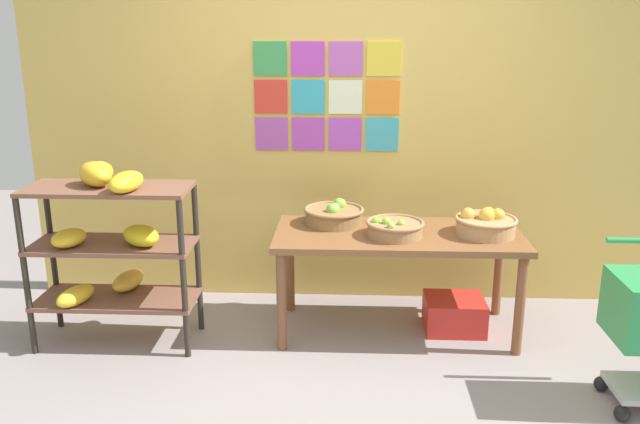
% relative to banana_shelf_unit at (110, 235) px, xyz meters
% --- Properties ---
extents(back_wall_with_art, '(4.42, 0.07, 2.80)m').
position_rel_banana_shelf_unit_xyz_m(back_wall_with_art, '(1.40, 0.82, 0.70)').
color(back_wall_with_art, '#D8B656').
rests_on(back_wall_with_art, ground).
extents(banana_shelf_unit, '(0.96, 0.55, 1.13)m').
position_rel_banana_shelf_unit_xyz_m(banana_shelf_unit, '(0.00, 0.00, 0.00)').
color(banana_shelf_unit, '#29241D').
rests_on(banana_shelf_unit, ground).
extents(display_table, '(1.53, 0.69, 0.66)m').
position_rel_banana_shelf_unit_xyz_m(display_table, '(1.73, 0.23, -0.11)').
color(display_table, brown).
rests_on(display_table, ground).
extents(fruit_basket_back_right, '(0.38, 0.38, 0.17)m').
position_rel_banana_shelf_unit_xyz_m(fruit_basket_back_right, '(2.25, 0.21, 0.04)').
color(fruit_basket_back_right, tan).
rests_on(fruit_basket_back_right, display_table).
extents(fruit_basket_back_left, '(0.35, 0.35, 0.12)m').
position_rel_banana_shelf_unit_xyz_m(fruit_basket_back_left, '(1.70, 0.15, 0.02)').
color(fruit_basket_back_left, '#9B754C').
rests_on(fruit_basket_back_left, display_table).
extents(fruit_basket_centre, '(0.39, 0.39, 0.15)m').
position_rel_banana_shelf_unit_xyz_m(fruit_basket_centre, '(1.33, 0.40, 0.03)').
color(fruit_basket_centre, olive).
rests_on(fruit_basket_centre, display_table).
extents(produce_crate_under_table, '(0.38, 0.32, 0.21)m').
position_rel_banana_shelf_unit_xyz_m(produce_crate_under_table, '(2.11, 0.26, -0.59)').
color(produce_crate_under_table, red).
rests_on(produce_crate_under_table, ground).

